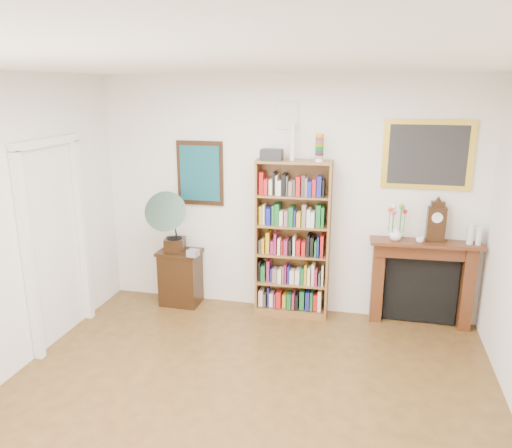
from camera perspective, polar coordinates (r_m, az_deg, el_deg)
The scene contains 15 objects.
room at distance 3.57m, azimuth -3.57°, elevation -5.41°, with size 4.51×5.01×2.81m.
door_casing at distance 5.60m, azimuth -21.97°, elevation -0.22°, with size 0.08×1.02×2.17m.
teal_poster at distance 6.10m, azimuth -6.41°, elevation 5.79°, with size 0.58×0.04×0.78m.
small_picture at distance 5.76m, azimuth 3.51°, elevation 12.30°, with size 0.26×0.04×0.30m.
gilt_painting at distance 5.74m, azimuth 19.01°, elevation 7.47°, with size 0.95×0.04×0.75m.
bookshelf at distance 5.81m, azimuth 4.20°, elevation -0.80°, with size 0.87×0.35×2.15m.
side_cabinet at distance 6.36m, azimuth -8.61°, elevation -6.05°, with size 0.51×0.37×0.70m, color black.
fireplace at distance 6.00m, azimuth 18.42°, elevation -5.64°, with size 1.21×0.35×1.01m.
gramophone at distance 6.05m, azimuth -9.91°, elevation 0.68°, with size 0.60×0.69×0.79m.
cd_stack at distance 6.02m, azimuth -7.22°, elevation -3.31°, with size 0.12×0.12×0.08m, color #B0AFBB.
mantel_clock at distance 5.80m, azimuth 19.90°, elevation 0.18°, with size 0.20×0.12×0.45m.
flower_vase at distance 5.75m, azimuth 15.68°, elevation -1.04°, with size 0.15×0.15×0.15m, color white.
teacup at distance 5.75m, azimuth 18.22°, elevation -1.70°, with size 0.09×0.09×0.07m, color silver.
bottle_left at distance 5.86m, azimuth 23.32°, elevation -1.02°, with size 0.07×0.07×0.24m, color silver.
bottle_right at distance 5.88m, azimuth 24.13°, elevation -1.26°, with size 0.06×0.06×0.20m, color silver.
Camera 1 is at (0.97, -3.19, 2.67)m, focal length 35.00 mm.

